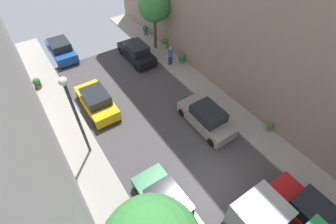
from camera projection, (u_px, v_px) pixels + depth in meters
The scene contains 16 objects.
ground at pixel (210, 187), 13.41m from camera, with size 32.00×32.00×0.00m, color #423F42.
sidewalk_right at pixel (271, 145), 15.30m from camera, with size 2.00×44.00×0.15m, color gray.
parked_car_left_2 at pixel (167, 204), 11.99m from camera, with size 1.78×4.20×1.57m.
parked_car_left_3 at pixel (97, 101), 17.16m from camera, with size 1.78×4.20×1.57m.
parked_car_left_4 at pixel (61, 49), 21.92m from camera, with size 1.78×4.20×1.57m.
parked_car_right_2 at pixel (310, 215), 11.63m from camera, with size 1.78×4.20×1.57m.
parked_car_right_3 at pixel (206, 118), 16.04m from camera, with size 1.78×4.20×1.57m.
parked_car_right_4 at pixel (137, 52), 21.55m from camera, with size 1.78×4.20×1.57m.
pedestrian at pixel (170, 55), 20.62m from camera, with size 0.40×0.36×1.72m.
street_tree_1 at pixel (154, 6), 20.42m from camera, with size 2.72×2.72×5.31m.
potted_plant_1 at pixel (181, 58), 21.18m from camera, with size 0.62×0.62×0.85m.
potted_plant_2 at pixel (145, 29), 24.65m from camera, with size 0.56×0.56×0.88m.
potted_plant_3 at pixel (164, 42), 22.95m from camera, with size 0.57×0.57×0.86m.
potted_plant_4 at pixel (37, 83), 18.83m from camera, with size 0.57×0.57×0.83m.
potted_plant_5 at pixel (269, 127), 15.80m from camera, with size 0.39×0.39×0.66m.
lamp_post at pixel (73, 108), 12.28m from camera, with size 0.44×0.44×5.61m.
Camera 1 is at (-5.50, -3.97, 12.51)m, focal length 25.99 mm.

